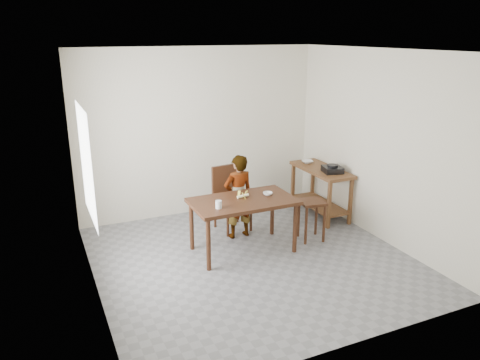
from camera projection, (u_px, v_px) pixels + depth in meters
name	position (u px, v px, depth m)	size (l,w,h in m)	color
floor	(252.00, 261.00, 6.26)	(4.00, 4.00, 0.04)	slate
ceiling	(254.00, 49.00, 5.43)	(4.00, 4.00, 0.04)	white
wall_back	(199.00, 132.00, 7.60)	(4.00, 0.04, 2.70)	silver
wall_front	(354.00, 218.00, 4.09)	(4.00, 0.04, 2.70)	silver
wall_left	(85.00, 183.00, 5.05)	(0.04, 4.00, 2.70)	silver
wall_right	(381.00, 147.00, 6.64)	(0.04, 4.00, 2.70)	silver
window_pane	(86.00, 164.00, 5.20)	(0.02, 1.10, 1.30)	white
dining_table	(243.00, 225.00, 6.40)	(1.40, 0.80, 0.75)	#3C1F11
prep_counter	(320.00, 192.00, 7.67)	(0.50, 1.20, 0.80)	brown
child	(238.00, 197.00, 6.78)	(0.46, 0.30, 1.25)	silver
dining_chair	(233.00, 199.00, 7.08)	(0.47, 0.47, 0.97)	#3C1F11
stool	(311.00, 220.00, 6.78)	(0.34, 0.34, 0.60)	#3C1F11
glass_tumbler	(219.00, 204.00, 5.97)	(0.08, 0.08, 0.10)	white
small_bowl	(268.00, 194.00, 6.46)	(0.13, 0.13, 0.04)	white
banana	(243.00, 196.00, 6.35)	(0.19, 0.13, 0.07)	yellow
serving_bowl	(307.00, 162.00, 7.84)	(0.19, 0.19, 0.05)	white
gas_burner	(332.00, 169.00, 7.32)	(0.28, 0.28, 0.09)	black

